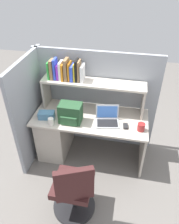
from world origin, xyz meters
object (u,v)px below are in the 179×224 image
computer_mouse (126,126)px  tissue_box (47,115)px  laptop (107,119)px  backpack (70,113)px  office_chair (74,191)px  snack_canister (141,127)px  paper_cup (51,121)px

computer_mouse → tissue_box: size_ratio=0.47×
laptop → tissue_box: bearing=-174.7°
backpack → office_chair: bearing=-73.7°
tissue_box → office_chair: bearing=-65.1°
tissue_box → office_chair: 1.10m
tissue_box → office_chair: office_chair is taller
computer_mouse → snack_canister: snack_canister is taller
paper_cup → office_chair: 0.95m
computer_mouse → paper_cup: bearing=-179.3°
computer_mouse → snack_canister: 0.20m
laptop → backpack: bearing=-170.6°
laptop → backpack: size_ratio=1.17×
computer_mouse → office_chair: office_chair is taller
backpack → paper_cup: bearing=-154.1°
laptop → backpack: backpack is taller
laptop → paper_cup: bearing=-164.9°
laptop → paper_cup: 0.76m
laptop → paper_cup: laptop is taller
laptop → snack_canister: (0.45, -0.09, 0.00)m
snack_canister → laptop: bearing=169.2°
snack_canister → tissue_box: bearing=179.7°
paper_cup → tissue_box: tissue_box is taller
computer_mouse → paper_cup: size_ratio=1.09×
tissue_box → snack_canister: bearing=-10.6°
laptop → backpack: (-0.49, -0.08, 0.08)m
paper_cup → office_chair: (0.49, -0.72, -0.38)m
office_chair → laptop: bearing=-127.4°
backpack → computer_mouse: size_ratio=2.88×
laptop → paper_cup: size_ratio=3.70×
tissue_box → office_chair: (0.59, -0.84, -0.39)m
laptop → computer_mouse: size_ratio=3.38×
backpack → paper_cup: size_ratio=3.16×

